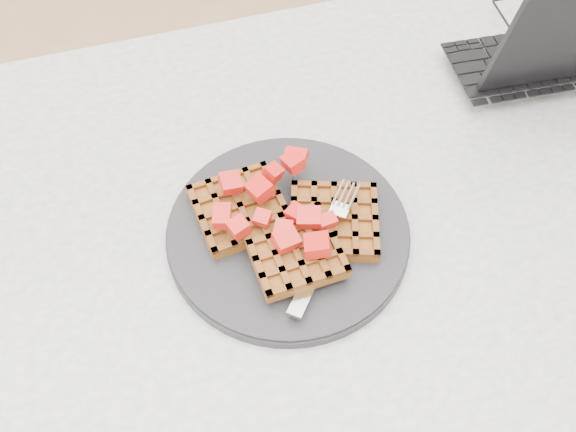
# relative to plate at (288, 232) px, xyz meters

# --- Properties ---
(ground) EXTENTS (4.00, 4.00, 0.00)m
(ground) POSITION_rel_plate_xyz_m (0.04, -0.01, -0.76)
(ground) COLOR tan
(ground) RESTS_ON ground
(table) EXTENTS (1.20, 0.80, 0.75)m
(table) POSITION_rel_plate_xyz_m (0.04, -0.01, -0.12)
(table) COLOR beige
(table) RESTS_ON ground
(plate) EXTENTS (0.27, 0.27, 0.02)m
(plate) POSITION_rel_plate_xyz_m (0.00, 0.00, 0.00)
(plate) COLOR black
(plate) RESTS_ON table
(waffles) EXTENTS (0.21, 0.18, 0.03)m
(waffles) POSITION_rel_plate_xyz_m (0.00, -0.00, 0.02)
(waffles) COLOR brown
(waffles) RESTS_ON plate
(strawberry_pile) EXTENTS (0.15, 0.15, 0.02)m
(strawberry_pile) POSITION_rel_plate_xyz_m (0.00, 0.00, 0.05)
(strawberry_pile) COLOR #AA0807
(strawberry_pile) RESTS_ON waffles
(fork) EXTENTS (0.13, 0.15, 0.02)m
(fork) POSITION_rel_plate_xyz_m (0.03, -0.04, 0.02)
(fork) COLOR silver
(fork) RESTS_ON plate
(laptop) EXTENTS (0.32, 0.24, 0.21)m
(laptop) POSITION_rel_plate_xyz_m (0.43, 0.18, 0.03)
(laptop) COLOR black
(laptop) RESTS_ON table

